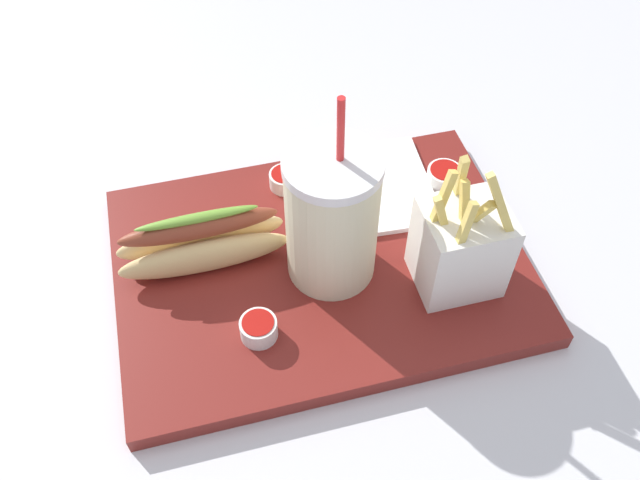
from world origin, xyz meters
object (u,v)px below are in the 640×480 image
object	(u,v)px
fries_basket	(460,246)
ketchup_cup_2	(259,328)
ketchup_cup_3	(444,176)
napkin_stack	(379,186)
hot_dog_1	(202,242)
ketchup_cup_1	(285,179)
soda_cup	(332,218)

from	to	relation	value
fries_basket	ketchup_cup_2	bearing A→B (deg)	-175.20
ketchup_cup_3	fries_basket	bearing A→B (deg)	-106.73
ketchup_cup_2	napkin_stack	world-z (taller)	ketchup_cup_2
fries_basket	napkin_stack	world-z (taller)	fries_basket
ketchup_cup_3	hot_dog_1	bearing A→B (deg)	-171.63
hot_dog_1	ketchup_cup_1	world-z (taller)	hot_dog_1
napkin_stack	ketchup_cup_1	bearing A→B (deg)	163.57
soda_cup	ketchup_cup_3	size ratio (longest dim) A/B	5.50
soda_cup	napkin_stack	size ratio (longest dim) A/B	1.56
soda_cup	ketchup_cup_2	world-z (taller)	soda_cup
hot_dog_1	ketchup_cup_2	bearing A→B (deg)	-70.69
soda_cup	hot_dog_1	size ratio (longest dim) A/B	1.25
soda_cup	napkin_stack	xyz separation A→B (m)	(0.08, 0.09, -0.07)
ketchup_cup_2	soda_cup	bearing A→B (deg)	35.49
fries_basket	hot_dog_1	xyz separation A→B (m)	(-0.24, 0.09, -0.02)
soda_cup	hot_dog_1	xyz separation A→B (m)	(-0.12, 0.04, -0.05)
soda_cup	fries_basket	distance (m)	0.13
ketchup_cup_1	ketchup_cup_2	bearing A→B (deg)	-109.71
ketchup_cup_2	ketchup_cup_1	bearing A→B (deg)	70.29
fries_basket	ketchup_cup_3	xyz separation A→B (m)	(0.04, 0.13, -0.04)
hot_dog_1	fries_basket	bearing A→B (deg)	-19.94
ketchup_cup_1	napkin_stack	world-z (taller)	ketchup_cup_1
soda_cup	napkin_stack	world-z (taller)	soda_cup
ketchup_cup_2	ketchup_cup_3	world-z (taller)	same
fries_basket	soda_cup	bearing A→B (deg)	158.68
ketchup_cup_3	napkin_stack	bearing A→B (deg)	171.26
hot_dog_1	soda_cup	bearing A→B (deg)	-18.63
hot_dog_1	ketchup_cup_2	distance (m)	0.11
napkin_stack	hot_dog_1	bearing A→B (deg)	-165.72
fries_basket	napkin_stack	xyz separation A→B (m)	(-0.03, 0.14, -0.05)
ketchup_cup_1	ketchup_cup_3	xyz separation A→B (m)	(0.18, -0.04, 0.00)
fries_basket	ketchup_cup_3	distance (m)	0.14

